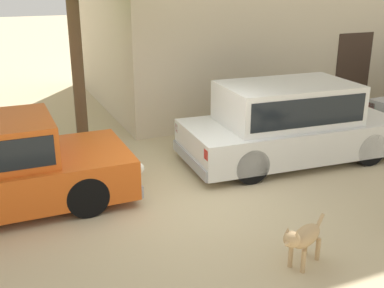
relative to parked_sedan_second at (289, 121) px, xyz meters
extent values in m
plane|color=tan|center=(-2.52, -0.97, -0.80)|extent=(80.00, 80.00, 0.00)
cube|color=#999BA0|center=(-3.35, -0.03, -0.54)|extent=(0.13, 1.78, 0.20)
sphere|color=silver|center=(-3.32, 0.70, -0.18)|extent=(0.20, 0.20, 0.20)
sphere|color=silver|center=(-3.33, -0.75, -0.18)|extent=(0.20, 0.20, 0.20)
cylinder|color=black|center=(-4.16, 0.79, -0.48)|extent=(0.65, 0.20, 0.65)
cylinder|color=black|center=(-4.16, -0.83, -0.48)|extent=(0.65, 0.20, 0.65)
cube|color=silver|center=(0.06, 0.00, -0.33)|extent=(4.35, 2.08, 0.64)
cube|color=silver|center=(-0.07, 0.00, 0.37)|extent=(2.64, 1.72, 0.75)
cube|color=black|center=(-0.07, 0.00, 0.38)|extent=(2.43, 1.73, 0.53)
cube|color=#999BA0|center=(2.16, -0.13, -0.54)|extent=(0.23, 1.79, 0.20)
cube|color=#999BA0|center=(-2.04, 0.12, -0.54)|extent=(0.23, 1.79, 0.20)
sphere|color=silver|center=(2.23, 0.60, -0.19)|extent=(0.20, 0.20, 0.20)
cube|color=red|center=(-1.99, 0.91, -0.17)|extent=(0.05, 0.18, 0.18)
cube|color=red|center=(-2.09, -0.67, -0.17)|extent=(0.05, 0.18, 0.18)
cylinder|color=black|center=(1.38, 0.73, -0.48)|extent=(0.66, 0.24, 0.65)
cylinder|color=black|center=(1.28, -0.89, -0.48)|extent=(0.66, 0.24, 0.65)
cylinder|color=black|center=(-1.16, 0.88, -0.48)|extent=(0.66, 0.24, 0.65)
cylinder|color=black|center=(-1.26, -0.74, -0.48)|extent=(0.66, 0.24, 0.65)
cube|color=red|center=(2.68, 0.60, -0.15)|extent=(0.05, 0.18, 0.18)
cube|color=#38281E|center=(3.52, 2.28, 0.25)|extent=(1.10, 0.02, 2.10)
cylinder|color=tan|center=(-2.03, -3.38, -0.65)|extent=(0.06, 0.06, 0.31)
cylinder|color=tan|center=(-2.11, -3.21, -0.65)|extent=(0.06, 0.06, 0.31)
cylinder|color=tan|center=(-1.69, -3.21, -0.65)|extent=(0.06, 0.06, 0.31)
cylinder|color=tan|center=(-1.76, -3.05, -0.65)|extent=(0.06, 0.06, 0.31)
ellipsoid|color=tan|center=(-1.90, -3.21, -0.41)|extent=(0.63, 0.46, 0.25)
sphere|color=tan|center=(-2.22, -3.37, -0.29)|extent=(0.21, 0.21, 0.21)
cone|color=tan|center=(-2.32, -3.41, -0.31)|extent=(0.15, 0.15, 0.11)
cone|color=tan|center=(-2.20, -3.42, -0.20)|extent=(0.10, 0.10, 0.09)
cone|color=tan|center=(-2.25, -3.31, -0.20)|extent=(0.10, 0.10, 0.09)
cylinder|color=tan|center=(-1.57, -3.06, -0.34)|extent=(0.18, 0.12, 0.17)
cylinder|color=brown|center=(-3.60, 2.38, 0.93)|extent=(0.25, 0.25, 3.45)
camera|label=1|loc=(-5.31, -7.50, 2.69)|focal=44.74mm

